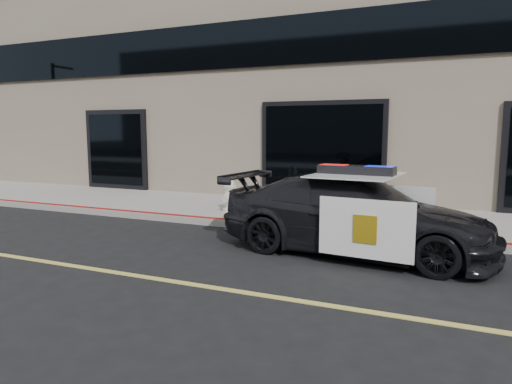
% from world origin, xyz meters
% --- Properties ---
extents(ground, '(120.00, 120.00, 0.00)m').
position_xyz_m(ground, '(0.00, 0.00, 0.00)').
color(ground, black).
rests_on(ground, ground).
extents(sidewalk_n, '(60.00, 3.50, 0.15)m').
position_xyz_m(sidewalk_n, '(0.00, 5.25, 0.07)').
color(sidewalk_n, gray).
rests_on(sidewalk_n, ground).
extents(building_n, '(60.00, 7.00, 12.00)m').
position_xyz_m(building_n, '(0.00, 10.50, 6.00)').
color(building_n, '#756856').
rests_on(building_n, ground).
extents(police_car, '(2.71, 4.94, 1.50)m').
position_xyz_m(police_car, '(0.81, 2.52, 0.67)').
color(police_car, black).
rests_on(police_car, ground).
extents(fire_hydrant, '(0.36, 0.50, 0.79)m').
position_xyz_m(fire_hydrant, '(-2.58, 4.53, 0.52)').
color(fire_hydrant, silver).
rests_on(fire_hydrant, sidewalk_n).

